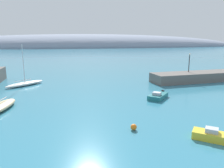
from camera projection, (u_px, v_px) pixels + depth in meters
breakwater_rocks at (199, 77)px, 45.43m from camera, size 20.95×6.40×1.89m
distant_ridge at (89, 47)px, 227.00m from camera, size 341.89×76.25×26.15m
sailboat_white_near_shore at (25, 83)px, 41.10m from camera, size 7.03×6.63×7.67m
motorboat_yellow_foreground at (220, 137)px, 18.79m from camera, size 4.31×3.94×1.09m
motorboat_teal_alongside_breakwater at (158, 96)px, 32.25m from camera, size 4.05×4.10×1.08m
mooring_buoy_orange at (134, 127)px, 21.13m from camera, size 0.61×0.61×0.61m
harbor_lamp_post at (189, 60)px, 44.83m from camera, size 0.36×0.36×3.87m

